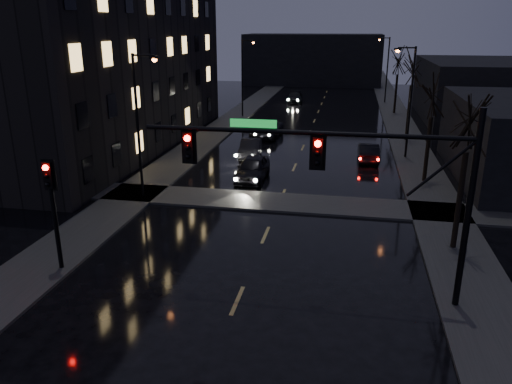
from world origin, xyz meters
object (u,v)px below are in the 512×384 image
at_px(oncoming_car_b, 250,149).
at_px(oncoming_car_c, 266,129).
at_px(oncoming_car_a, 253,168).
at_px(lead_car, 368,152).
at_px(oncoming_car_d, 295,97).

relative_size(oncoming_car_b, oncoming_car_c, 0.81).
distance_m(oncoming_car_a, oncoming_car_b, 5.70).
bearing_deg(lead_car, oncoming_car_a, 38.21).
bearing_deg(oncoming_car_c, oncoming_car_b, -87.58).
distance_m(oncoming_car_a, oncoming_car_c, 12.78).
xyz_separation_m(oncoming_car_a, oncoming_car_d, (-1.12, 33.77, -0.07)).
relative_size(oncoming_car_b, oncoming_car_d, 0.86).
height_order(oncoming_car_d, lead_car, oncoming_car_d).
height_order(oncoming_car_b, oncoming_car_c, oncoming_car_c).
bearing_deg(oncoming_car_c, oncoming_car_d, 92.16).
bearing_deg(oncoming_car_b, oncoming_car_c, 84.90).
distance_m(oncoming_car_c, lead_car, 10.86).
bearing_deg(oncoming_car_d, oncoming_car_b, -94.53).
bearing_deg(oncoming_car_b, oncoming_car_d, 84.71).
xyz_separation_m(oncoming_car_c, oncoming_car_d, (0.13, 21.06, -0.02)).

